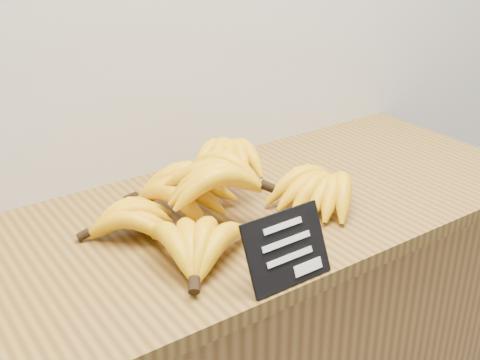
# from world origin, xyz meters

# --- Properties ---
(counter_top) EXTENTS (1.39, 0.54, 0.03)m
(counter_top) POSITION_xyz_m (-0.01, 2.75, 0.92)
(counter_top) COLOR brown
(counter_top) RESTS_ON counter
(chalkboard_sign) EXTENTS (0.15, 0.05, 0.11)m
(chalkboard_sign) POSITION_xyz_m (-0.05, 2.51, 0.99)
(chalkboard_sign) COLOR black
(chalkboard_sign) RESTS_ON counter_top
(banana_pile) EXTENTS (0.54, 0.38, 0.12)m
(banana_pile) POSITION_xyz_m (-0.04, 2.74, 0.98)
(banana_pile) COLOR #E7B209
(banana_pile) RESTS_ON counter_top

